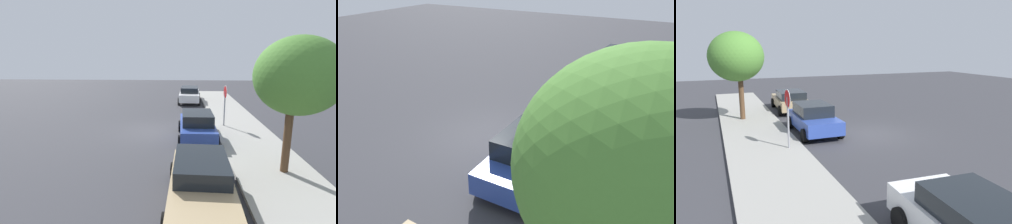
% 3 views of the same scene
% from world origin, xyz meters
% --- Properties ---
extents(ground_plane, '(60.00, 60.00, 0.00)m').
position_xyz_m(ground_plane, '(0.00, 0.00, 0.00)').
color(ground_plane, '#38383D').
extents(sidewalk_curb, '(32.00, 3.11, 0.14)m').
position_xyz_m(sidewalk_curb, '(0.00, 5.09, 0.07)').
color(sidewalk_curb, '#9E9B93').
rests_on(sidewalk_curb, ground_plane).
extents(stop_sign, '(0.75, 0.08, 2.57)m').
position_xyz_m(stop_sign, '(-1.09, 4.17, 1.76)').
color(stop_sign, gray).
rests_on(stop_sign, ground_plane).
extents(parked_car_blue, '(4.07, 1.96, 1.48)m').
position_xyz_m(parked_car_blue, '(1.24, 2.39, 0.76)').
color(parked_car_blue, '#2D479E').
rests_on(parked_car_blue, ground_plane).
extents(parked_car_tan, '(4.53, 2.17, 1.36)m').
position_xyz_m(parked_car_tan, '(7.29, 2.16, 0.72)').
color(parked_car_tan, tan).
rests_on(parked_car_tan, ground_plane).
extents(street_tree_near_corner, '(3.02, 3.02, 5.07)m').
position_xyz_m(street_tree_near_corner, '(5.24, 5.55, 3.67)').
color(street_tree_near_corner, '#513823').
rests_on(street_tree_near_corner, ground_plane).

